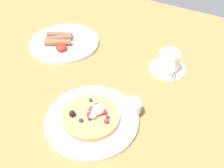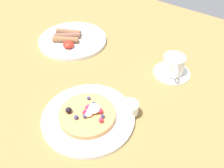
{
  "view_description": "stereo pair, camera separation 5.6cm",
  "coord_description": "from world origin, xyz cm",
  "px_view_note": "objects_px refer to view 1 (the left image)",
  "views": [
    {
      "loc": [
        32.72,
        -43.78,
        54.07
      ],
      "look_at": [
        5.82,
        2.87,
        4.0
      ],
      "focal_mm": 39.67,
      "sensor_mm": 36.0,
      "label": 1
    },
    {
      "loc": [
        37.43,
        -40.72,
        54.07
      ],
      "look_at": [
        5.82,
        2.87,
        4.0
      ],
      "focal_mm": 39.67,
      "sensor_mm": 36.0,
      "label": 2
    }
  ],
  "objects_px": {
    "pancake_plate": "(92,119)",
    "coffee_saucer": "(167,68)",
    "syrup_ramekin": "(133,106)",
    "coffee_cup": "(169,61)",
    "breakfast_plate": "(65,43)"
  },
  "relations": [
    {
      "from": "pancake_plate",
      "to": "syrup_ramekin",
      "type": "relative_size",
      "value": 5.22
    },
    {
      "from": "pancake_plate",
      "to": "syrup_ramekin",
      "type": "xyz_separation_m",
      "value": [
        0.08,
        0.08,
        0.02
      ]
    },
    {
      "from": "breakfast_plate",
      "to": "pancake_plate",
      "type": "bearing_deg",
      "value": -41.21
    },
    {
      "from": "pancake_plate",
      "to": "coffee_saucer",
      "type": "height_order",
      "value": "pancake_plate"
    },
    {
      "from": "coffee_saucer",
      "to": "coffee_cup",
      "type": "relative_size",
      "value": 1.32
    },
    {
      "from": "breakfast_plate",
      "to": "syrup_ramekin",
      "type": "bearing_deg",
      "value": -25.49
    },
    {
      "from": "breakfast_plate",
      "to": "coffee_cup",
      "type": "xyz_separation_m",
      "value": [
        0.4,
        0.05,
        0.03
      ]
    },
    {
      "from": "pancake_plate",
      "to": "coffee_saucer",
      "type": "bearing_deg",
      "value": 72.23
    },
    {
      "from": "breakfast_plate",
      "to": "coffee_cup",
      "type": "bearing_deg",
      "value": 7.08
    },
    {
      "from": "pancake_plate",
      "to": "coffee_saucer",
      "type": "xyz_separation_m",
      "value": [
        0.1,
        0.31,
        -0.0
      ]
    },
    {
      "from": "breakfast_plate",
      "to": "coffee_saucer",
      "type": "height_order",
      "value": "breakfast_plate"
    },
    {
      "from": "syrup_ramekin",
      "to": "coffee_cup",
      "type": "relative_size",
      "value": 0.53
    },
    {
      "from": "syrup_ramekin",
      "to": "coffee_cup",
      "type": "height_order",
      "value": "coffee_cup"
    },
    {
      "from": "coffee_saucer",
      "to": "coffee_cup",
      "type": "height_order",
      "value": "coffee_cup"
    },
    {
      "from": "syrup_ramekin",
      "to": "coffee_cup",
      "type": "bearing_deg",
      "value": 85.43
    }
  ]
}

